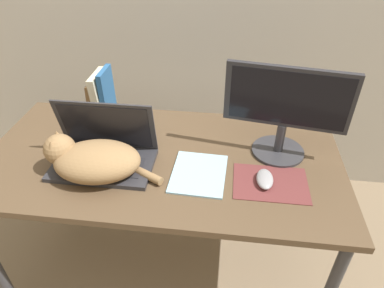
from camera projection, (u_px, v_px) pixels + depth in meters
name	position (u px, v px, depth m)	size (l,w,h in m)	color
desk	(163.00, 169.00, 1.45)	(1.46, 0.74, 0.73)	brown
laptop	(104.00, 153.00, 1.35)	(0.39, 0.24, 0.25)	#2D2D33
cat	(92.00, 159.00, 1.28)	(0.46, 0.26, 0.16)	#99754C
external_monitor	(286.00, 109.00, 1.31)	(0.47, 0.22, 0.38)	#333338
mousepad	(270.00, 183.00, 1.27)	(0.28, 0.20, 0.00)	brown
computer_mouse	(265.00, 179.00, 1.27)	(0.06, 0.11, 0.03)	#99999E
book_row	(102.00, 97.00, 1.59)	(0.09, 0.17, 0.25)	olive
notepad	(199.00, 174.00, 1.31)	(0.21, 0.26, 0.01)	#99C6E0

